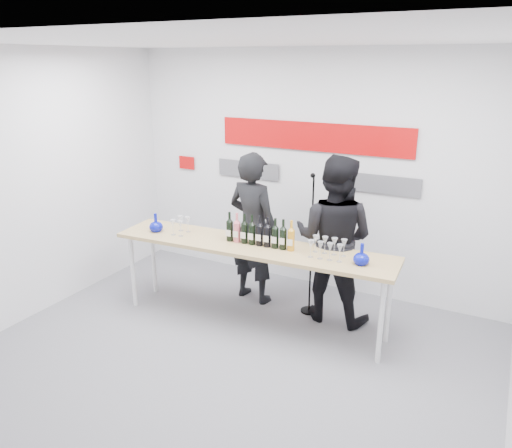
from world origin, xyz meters
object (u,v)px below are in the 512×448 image
tasting_table (252,251)px  mic_stand (310,272)px  presenter_left (253,228)px  presenter_right (334,240)px

tasting_table → mic_stand: 0.80m
presenter_left → presenter_right: presenter_right is taller
presenter_left → presenter_right: 1.02m
tasting_table → presenter_right: 0.92m
tasting_table → presenter_right: (0.74, 0.55, 0.08)m
presenter_right → mic_stand: 0.51m
mic_stand → presenter_left: bearing=-172.7°
presenter_right → mic_stand: size_ratio=1.13×
presenter_left → mic_stand: (0.76, -0.02, -0.41)m
presenter_left → mic_stand: 0.86m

